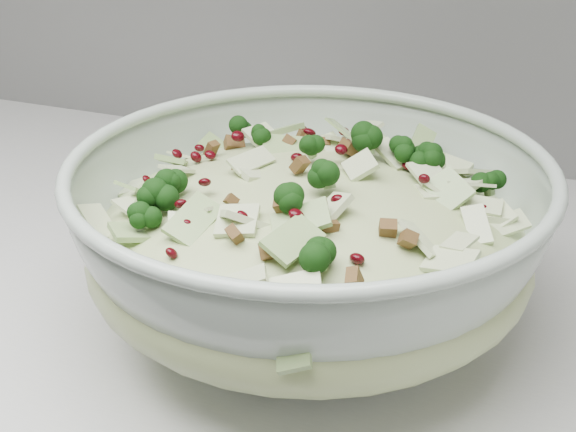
% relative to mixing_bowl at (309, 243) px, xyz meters
% --- Properties ---
extents(mixing_bowl, '(0.36, 0.36, 0.14)m').
position_rel_mixing_bowl_xyz_m(mixing_bowl, '(0.00, 0.00, 0.00)').
color(mixing_bowl, '#A4B5A6').
rests_on(mixing_bowl, counter).
extents(salad, '(0.36, 0.36, 0.14)m').
position_rel_mixing_bowl_xyz_m(salad, '(0.00, 0.00, 0.02)').
color(salad, '#BFD08E').
rests_on(salad, mixing_bowl).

